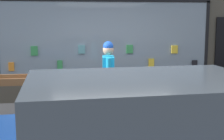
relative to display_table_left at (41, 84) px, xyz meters
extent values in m
plane|color=#38383A|center=(1.48, -0.99, -0.72)|extent=(40.00, 40.00, 0.00)
cube|color=#4C473D|center=(1.48, 1.41, 1.07)|extent=(7.60, 0.20, 3.58)
cube|color=gray|center=(1.46, 1.28, 0.86)|extent=(5.18, 0.03, 1.86)
cube|color=black|center=(1.46, 1.28, 1.78)|extent=(5.26, 0.06, 0.08)
cube|color=black|center=(1.46, 1.28, -0.07)|extent=(5.26, 0.06, 0.08)
cube|color=black|center=(4.05, 1.28, 0.86)|extent=(0.08, 0.06, 1.86)
cube|color=orange|center=(-0.82, 1.24, 0.20)|extent=(0.13, 0.03, 0.21)
cube|color=#338C4C|center=(-0.27, 1.24, 0.57)|extent=(0.16, 0.03, 0.23)
cube|color=#338C4C|center=(0.33, 1.24, 0.23)|extent=(0.13, 0.03, 0.21)
cube|color=#5999A5|center=(0.86, 1.24, 0.60)|extent=(0.16, 0.03, 0.21)
cube|color=orange|center=(1.48, 1.24, 0.22)|extent=(0.12, 0.03, 0.22)
cube|color=#338C4C|center=(2.05, 1.24, 0.59)|extent=(0.16, 0.03, 0.21)
cube|color=yellow|center=(2.61, 1.24, 0.22)|extent=(0.14, 0.03, 0.26)
cube|color=yellow|center=(3.20, 1.24, 0.57)|extent=(0.16, 0.03, 0.20)
cube|color=black|center=(3.74, 1.24, 0.19)|extent=(0.14, 0.03, 0.20)
cube|color=brown|center=(1.23, -0.19, -0.34)|extent=(0.09, 0.09, 0.75)
cube|color=brown|center=(1.22, 0.23, -0.34)|extent=(0.09, 0.09, 0.75)
cube|color=brown|center=(0.00, 0.00, 0.05)|extent=(2.65, 0.62, 0.04)
cube|color=brown|center=(0.00, -0.26, 0.11)|extent=(2.65, 0.11, 0.12)
cube|color=brown|center=(0.00, 0.26, 0.11)|extent=(2.65, 0.11, 0.12)
cube|color=silver|center=(-0.66, 0.01, 0.09)|extent=(0.21, 0.23, 0.03)
cube|color=yellow|center=(-0.40, -0.13, 0.09)|extent=(0.14, 0.20, 0.02)
cube|color=#994CA5|center=(-0.11, 0.13, 0.09)|extent=(0.15, 0.22, 0.02)
cube|color=#5999A5|center=(0.11, -0.10, 0.09)|extent=(0.19, 0.25, 0.02)
cube|color=#2659B2|center=(0.38, 0.01, 0.09)|extent=(0.17, 0.24, 0.02)
cube|color=red|center=(0.62, 0.17, 0.08)|extent=(0.18, 0.23, 0.02)
cube|color=#5999A5|center=(0.92, 0.03, 0.09)|extent=(0.15, 0.23, 0.02)
cube|color=red|center=(1.17, 0.18, 0.09)|extent=(0.14, 0.23, 0.02)
cube|color=brown|center=(1.74, -0.23, -0.32)|extent=(0.09, 0.09, 0.79)
cube|color=brown|center=(1.74, 0.18, -0.32)|extent=(0.09, 0.09, 0.79)
cube|color=brown|center=(2.96, 0.00, 0.09)|extent=(2.65, 0.61, 0.04)
cube|color=brown|center=(2.97, -0.25, 0.15)|extent=(2.65, 0.11, 0.12)
cube|color=brown|center=(2.96, 0.25, 0.15)|extent=(2.65, 0.11, 0.12)
cube|color=orange|center=(1.77, -0.11, 0.12)|extent=(0.17, 0.24, 0.02)
cube|color=black|center=(2.13, -0.08, 0.13)|extent=(0.15, 0.21, 0.03)
cube|color=black|center=(2.42, -0.17, 0.13)|extent=(0.15, 0.23, 0.03)
cube|color=#5999A5|center=(2.82, -0.15, 0.13)|extent=(0.18, 0.22, 0.03)
cube|color=#338C4C|center=(3.16, -0.11, 0.13)|extent=(0.18, 0.23, 0.03)
cube|color=#5999A5|center=(3.45, -0.07, 0.13)|extent=(0.15, 0.22, 0.02)
cube|color=#338C4C|center=(3.76, 0.01, 0.12)|extent=(0.20, 0.22, 0.02)
cylinder|color=#2D334C|center=(1.32, -0.57, -0.33)|extent=(0.14, 0.14, 0.78)
cylinder|color=#2D334C|center=(1.33, -0.42, -0.33)|extent=(0.14, 0.14, 0.78)
cube|color=#19A5E0|center=(1.33, -0.50, 0.33)|extent=(0.26, 0.45, 0.55)
cylinder|color=#19A5E0|center=(1.30, -0.78, 0.35)|extent=(0.09, 0.09, 0.52)
cylinder|color=#19A5E0|center=(1.35, -0.22, 0.35)|extent=(0.09, 0.09, 0.52)
sphere|color=tan|center=(1.33, -0.50, 0.73)|extent=(0.21, 0.21, 0.21)
sphere|color=blue|center=(1.33, -0.50, 0.80)|extent=(0.20, 0.20, 0.20)
ellipsoid|color=black|center=(1.76, -0.85, -0.45)|extent=(0.37, 0.45, 0.22)
ellipsoid|color=black|center=(1.76, -0.85, -0.44)|extent=(0.31, 0.32, 0.23)
sphere|color=black|center=(1.87, -0.64, -0.41)|extent=(0.20, 0.20, 0.20)
cylinder|color=black|center=(1.66, -1.05, -0.42)|extent=(0.07, 0.10, 0.12)
cylinder|color=black|center=(1.86, -0.77, -0.64)|extent=(0.04, 0.04, 0.15)
cylinder|color=black|center=(1.76, -0.72, -0.64)|extent=(0.04, 0.04, 0.15)
cylinder|color=black|center=(1.76, -0.98, -0.64)|extent=(0.04, 0.04, 0.15)
cylinder|color=black|center=(1.66, -0.93, -0.64)|extent=(0.04, 0.04, 0.15)
cube|color=#4C5660|center=(1.39, -3.34, 0.41)|extent=(2.46, 1.71, 0.56)
camera|label=1|loc=(0.70, -6.37, 1.24)|focal=50.00mm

